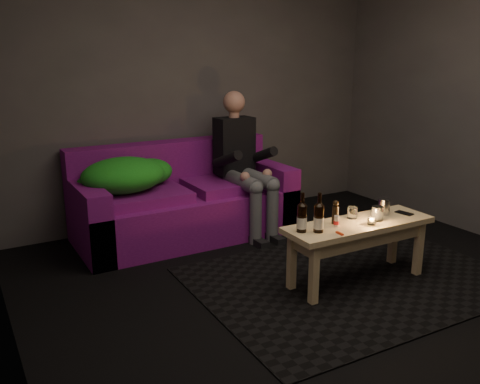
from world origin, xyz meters
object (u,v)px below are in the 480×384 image
at_px(sofa, 183,203).
at_px(beer_bottle_a, 302,218).
at_px(coffee_table, 359,233).
at_px(steel_cup, 384,207).
at_px(beer_bottle_b, 319,218).
at_px(person, 243,161).

bearing_deg(sofa, beer_bottle_a, -82.78).
xyz_separation_m(coffee_table, steel_cup, (0.28, 0.04, 0.14)).
distance_m(beer_bottle_a, beer_bottle_b, 0.11).
bearing_deg(beer_bottle_b, sofa, 100.25).
relative_size(person, beer_bottle_a, 4.77).
bearing_deg(coffee_table, beer_bottle_a, 174.86).
height_order(person, beer_bottle_b, person).
height_order(sofa, coffee_table, sofa).
bearing_deg(beer_bottle_a, steel_cup, 0.07).
distance_m(coffee_table, beer_bottle_b, 0.43).
relative_size(person, coffee_table, 1.13).
distance_m(sofa, beer_bottle_b, 1.65).
height_order(person, coffee_table, person).
height_order(coffee_table, beer_bottle_b, beer_bottle_b).
bearing_deg(coffee_table, sofa, 113.17).
bearing_deg(person, beer_bottle_b, -99.93).
bearing_deg(steel_cup, sofa, 121.96).
relative_size(sofa, beer_bottle_a, 7.15).
bearing_deg(steel_cup, beer_bottle_b, -174.66).
relative_size(sofa, steel_cup, 16.33).
height_order(sofa, person, person).
distance_m(coffee_table, beer_bottle_a, 0.52).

